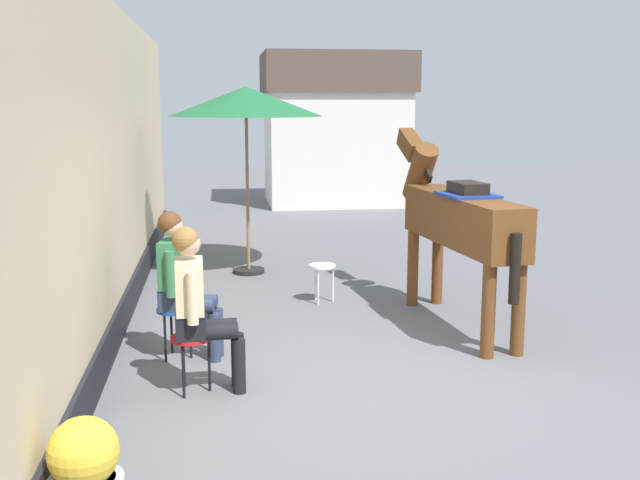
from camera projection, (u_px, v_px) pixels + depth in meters
The scene contains 10 objects.
ground_plane at pixel (333, 297), 9.30m from camera, with size 40.00×40.00×0.00m, color slate.
pub_facade_wall at pixel (94, 190), 7.23m from camera, with size 0.34×14.00×3.40m.
distant_cottage at pixel (336, 127), 17.74m from camera, with size 3.40×2.60×3.50m.
seated_visitor_near at pixel (198, 301), 6.12m from camera, with size 0.61×0.49×1.39m.
seated_visitor_far at pixel (181, 277), 6.94m from camera, with size 0.61×0.48×1.39m.
saddled_horse_center at pixel (457, 218), 7.97m from camera, with size 0.69×2.99×2.06m.
flower_planter_near at pixel (84, 470), 4.22m from camera, with size 0.43×0.43×0.64m.
cafe_parasol at pixel (246, 103), 10.20m from camera, with size 2.10×2.10×2.58m.
spare_stool_white at pixel (322, 269), 9.00m from camera, with size 0.32×0.32×0.46m.
satchel_bag at pixel (199, 320), 7.95m from camera, with size 0.28×0.12×0.20m, color black.
Camera 1 is at (-1.36, -5.92, 2.36)m, focal length 42.33 mm.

